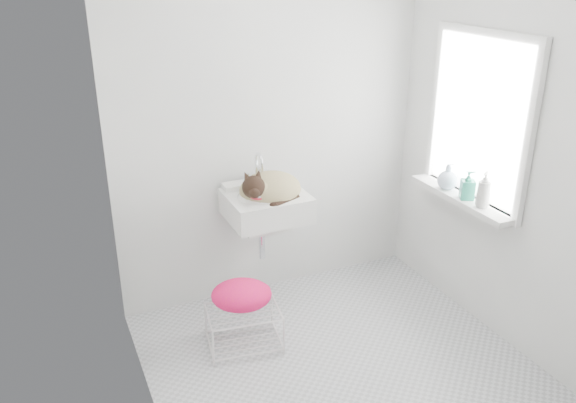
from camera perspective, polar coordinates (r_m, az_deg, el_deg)
name	(u,v)px	position (r m, az deg, el deg)	size (l,w,h in m)	color
floor	(335,360)	(3.75, 4.60, -15.06)	(2.20, 2.00, 0.02)	silver
back_wall	(271,123)	(4.00, -1.69, 7.65)	(2.20, 0.02, 2.50)	white
right_wall	(503,143)	(3.78, 20.12, 5.35)	(0.02, 2.00, 2.50)	white
left_wall	(133,200)	(2.80, -14.78, 0.14)	(0.02, 2.00, 2.50)	white
window_glass	(480,119)	(3.89, 18.15, 7.59)	(0.01, 0.80, 1.00)	white
window_frame	(478,120)	(3.88, 17.98, 7.58)	(0.04, 0.90, 1.10)	white
windowsill	(461,198)	(4.00, 16.45, 0.31)	(0.16, 0.88, 0.04)	white
sink	(266,194)	(3.85, -2.14, 0.73)	(0.52, 0.45, 0.21)	white
faucet	(256,166)	(3.96, -3.15, 3.50)	(0.19, 0.13, 0.19)	silver
cat	(269,189)	(3.82, -1.87, 1.23)	(0.46, 0.39, 0.27)	tan
wire_rack	(244,326)	(3.77, -4.31, -11.94)	(0.44, 0.31, 0.26)	silver
towel	(242,302)	(3.73, -4.51, -9.70)	(0.38, 0.27, 0.16)	#FF2A31
bottle_a	(482,207)	(3.84, 18.29, -0.50)	(0.08, 0.08, 0.19)	beige
bottle_b	(466,199)	(3.94, 16.90, 0.26)	(0.08, 0.09, 0.19)	#227C64
bottle_c	(446,188)	(4.08, 15.13, 1.24)	(0.13, 0.13, 0.17)	silver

